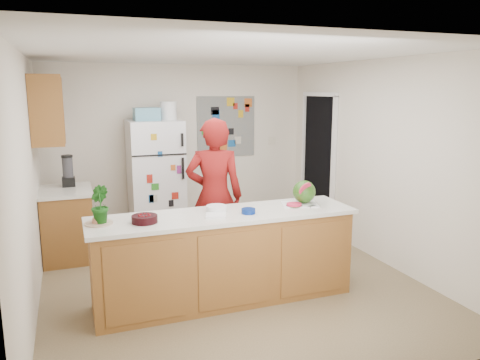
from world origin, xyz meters
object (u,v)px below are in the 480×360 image
object	(u,v)px
watermelon	(304,192)
person	(214,196)
cherry_bowl	(145,219)
refrigerator	(156,179)

from	to	relation	value
watermelon	person	bearing A→B (deg)	138.19
watermelon	cherry_bowl	bearing A→B (deg)	-175.81
refrigerator	person	size ratio (longest dim) A/B	0.93
cherry_bowl	person	bearing A→B (deg)	41.68
refrigerator	watermelon	distance (m)	2.60
person	watermelon	world-z (taller)	person
refrigerator	cherry_bowl	distance (m)	2.50
refrigerator	person	bearing A→B (deg)	-76.35
watermelon	cherry_bowl	xyz separation A→B (m)	(-1.73, -0.13, -0.10)
person	cherry_bowl	world-z (taller)	person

